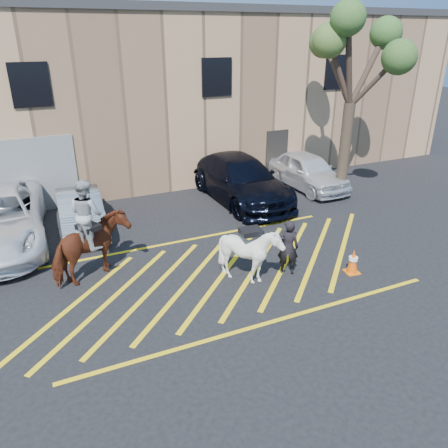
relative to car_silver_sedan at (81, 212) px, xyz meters
name	(u,v)px	position (x,y,z in m)	size (l,w,h in m)	color
ground	(219,269)	(3.16, -4.49, -0.67)	(90.00, 90.00, 0.00)	black
car_silver_sedan	(81,212)	(0.00, 0.00, 0.00)	(1.41, 4.05, 1.33)	#92989F
car_blue_suv	(240,179)	(6.28, 0.45, 0.19)	(2.41, 5.92, 1.72)	black
car_white_suv	(307,171)	(9.60, 0.61, 0.09)	(1.79, 4.45, 1.51)	white
handler	(288,247)	(4.83, -5.44, 0.13)	(0.58, 0.38, 1.60)	black
warehouse	(118,91)	(3.15, 7.50, 2.98)	(32.42, 10.20, 7.30)	tan
hatching_zone	(223,274)	(3.16, -4.79, -0.66)	(12.60, 5.12, 0.01)	yellow
mounted_bay	(90,240)	(-0.17, -3.49, 0.48)	(2.36, 1.88, 2.84)	brown
saddled_white	(250,253)	(3.67, -5.41, 0.17)	(1.46, 1.62, 1.66)	white
traffic_cone	(353,261)	(6.52, -6.21, -0.30)	(0.43, 0.43, 0.73)	orange
tree	(356,49)	(10.13, -1.04, 5.03)	(3.99, 4.37, 7.31)	#473C2B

